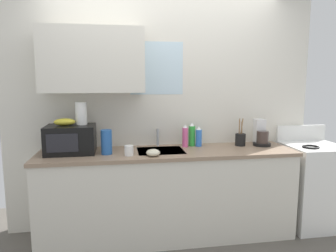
% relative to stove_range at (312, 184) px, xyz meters
% --- Properties ---
extents(kitchen_wall_assembly, '(3.32, 0.42, 2.50)m').
position_rel_stove_range_xyz_m(kitchen_wall_assembly, '(-1.76, 0.31, 0.90)').
color(kitchen_wall_assembly, silver).
rests_on(kitchen_wall_assembly, ground).
extents(counter_unit, '(2.55, 0.63, 0.90)m').
position_rel_stove_range_xyz_m(counter_unit, '(-1.62, -0.00, -0.00)').
color(counter_unit, silver).
rests_on(counter_unit, ground).
extents(sink_faucet, '(0.03, 0.03, 0.19)m').
position_rel_stove_range_xyz_m(sink_faucet, '(-1.69, 0.24, 0.54)').
color(sink_faucet, '#B2B5BA').
rests_on(sink_faucet, counter_unit).
extents(stove_range, '(0.60, 0.60, 1.08)m').
position_rel_stove_range_xyz_m(stove_range, '(0.00, 0.00, 0.00)').
color(stove_range, white).
rests_on(stove_range, ground).
extents(microwave, '(0.46, 0.35, 0.27)m').
position_rel_stove_range_xyz_m(microwave, '(-2.56, 0.04, 0.58)').
color(microwave, black).
rests_on(microwave, counter_unit).
extents(banana_bunch, '(0.20, 0.11, 0.07)m').
position_rel_stove_range_xyz_m(banana_bunch, '(-2.61, 0.05, 0.75)').
color(banana_bunch, gold).
rests_on(banana_bunch, microwave).
extents(paper_towel_roll, '(0.11, 0.11, 0.22)m').
position_rel_stove_range_xyz_m(paper_towel_roll, '(-2.46, 0.10, 0.82)').
color(paper_towel_roll, white).
rests_on(paper_towel_roll, microwave).
extents(coffee_maker, '(0.19, 0.21, 0.28)m').
position_rel_stove_range_xyz_m(coffee_maker, '(-0.58, 0.10, 0.55)').
color(coffee_maker, black).
rests_on(coffee_maker, counter_unit).
extents(dish_soap_bottle_pink, '(0.06, 0.06, 0.24)m').
position_rel_stove_range_xyz_m(dish_soap_bottle_pink, '(-1.41, 0.15, 0.56)').
color(dish_soap_bottle_pink, '#E55999').
rests_on(dish_soap_bottle_pink, counter_unit).
extents(dish_soap_bottle_green, '(0.07, 0.07, 0.25)m').
position_rel_stove_range_xyz_m(dish_soap_bottle_green, '(-1.33, 0.19, 0.56)').
color(dish_soap_bottle_green, green).
rests_on(dish_soap_bottle_green, counter_unit).
extents(dish_soap_bottle_blue, '(0.06, 0.06, 0.21)m').
position_rel_stove_range_xyz_m(dish_soap_bottle_blue, '(-1.26, 0.16, 0.54)').
color(dish_soap_bottle_blue, blue).
rests_on(dish_soap_bottle_blue, counter_unit).
extents(cereal_canister, '(0.10, 0.10, 0.23)m').
position_rel_stove_range_xyz_m(cereal_canister, '(-2.22, -0.05, 0.56)').
color(cereal_canister, '#2659A5').
rests_on(cereal_canister, counter_unit).
extents(mug_white, '(0.08, 0.08, 0.09)m').
position_rel_stove_range_xyz_m(mug_white, '(-2.01, -0.14, 0.49)').
color(mug_white, white).
rests_on(mug_white, counter_unit).
extents(utensil_crock, '(0.11, 0.11, 0.30)m').
position_rel_stove_range_xyz_m(utensil_crock, '(-0.81, 0.12, 0.51)').
color(utensil_crock, black).
rests_on(utensil_crock, counter_unit).
extents(small_bowl, '(0.13, 0.13, 0.06)m').
position_rel_stove_range_xyz_m(small_bowl, '(-1.79, -0.20, 0.47)').
color(small_bowl, beige).
rests_on(small_bowl, counter_unit).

